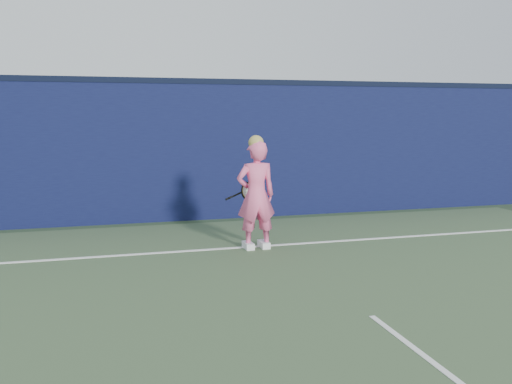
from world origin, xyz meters
name	(u,v)px	position (x,y,z in m)	size (l,w,h in m)	color
ground	(431,362)	(0.00, 0.00, 0.00)	(80.00, 80.00, 0.00)	#273B24
backstop_wall	(239,152)	(0.00, 6.50, 1.25)	(24.00, 0.40, 2.50)	#0C1035
wall_cap	(239,82)	(0.00, 6.50, 2.55)	(24.00, 0.42, 0.10)	black
player	(256,195)	(-0.37, 3.93, 0.80)	(0.59, 0.40, 1.66)	#F76094
racket	(245,191)	(-0.40, 4.42, 0.78)	(0.49, 0.24, 0.28)	black
court_lines	(456,380)	(0.00, -0.33, 0.01)	(11.00, 12.04, 0.01)	white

